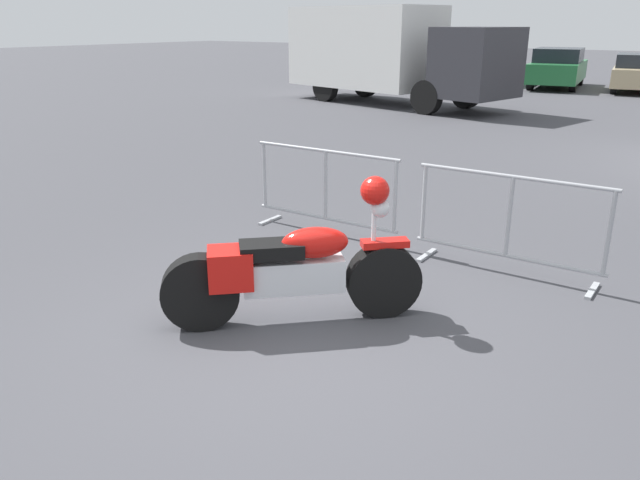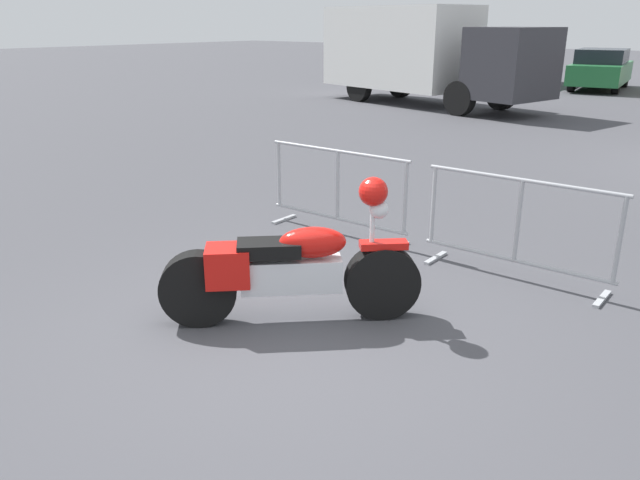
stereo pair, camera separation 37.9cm
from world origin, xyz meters
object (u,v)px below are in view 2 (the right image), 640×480
object	(u,v)px
crowd_barrier_near	(338,191)
box_truck	(420,51)
parked_car_silver	(529,66)
crowd_barrier_far	(517,228)
parked_car_black	(410,62)
parked_car_green	(601,69)
parked_car_white	(462,65)
motorcycle	(291,269)

from	to	relation	value
crowd_barrier_near	box_truck	size ratio (longest dim) A/B	0.25
parked_car_silver	box_truck	bearing A→B (deg)	169.55
crowd_barrier_far	parked_car_silver	size ratio (longest dim) A/B	0.44
crowd_barrier_near	parked_car_silver	size ratio (longest dim) A/B	0.44
parked_car_black	parked_car_green	size ratio (longest dim) A/B	0.92
parked_car_white	parked_car_green	distance (m)	5.76
crowd_barrier_near	parked_car_green	world-z (taller)	parked_car_green
motorcycle	parked_car_green	bearing A→B (deg)	55.60
motorcycle	box_truck	size ratio (longest dim) A/B	0.22
crowd_barrier_near	crowd_barrier_far	world-z (taller)	same
box_truck	parked_car_green	size ratio (longest dim) A/B	1.69
crowd_barrier_near	parked_car_white	world-z (taller)	parked_car_white
parked_car_white	parked_car_green	world-z (taller)	parked_car_green
crowd_barrier_near	parked_car_silver	distance (m)	21.06
parked_car_black	parked_car_green	distance (m)	8.62
parked_car_black	parked_car_silver	distance (m)	5.75
parked_car_black	parked_car_silver	bearing A→B (deg)	-98.94
parked_car_green	crowd_barrier_far	bearing A→B (deg)	-174.65
box_truck	parked_car_silver	distance (m)	8.48
parked_car_white	parked_car_silver	world-z (taller)	parked_car_silver
crowd_barrier_far	box_truck	size ratio (longest dim) A/B	0.25
box_truck	crowd_barrier_far	bearing A→B (deg)	-43.03
crowd_barrier_far	box_truck	world-z (taller)	box_truck
box_truck	parked_car_green	xyz separation A→B (m)	(3.15, 8.37, -0.86)
crowd_barrier_near	parked_car_silver	world-z (taller)	parked_car_silver
box_truck	parked_car_black	size ratio (longest dim) A/B	1.84
box_truck	parked_car_white	world-z (taller)	box_truck
parked_car_black	parked_car_white	xyz separation A→B (m)	(2.87, -0.38, -0.01)
crowd_barrier_far	parked_car_white	world-z (taller)	parked_car_white
motorcycle	crowd_barrier_near	world-z (taller)	motorcycle
parked_car_black	parked_car_white	bearing A→B (deg)	-106.18
motorcycle	parked_car_white	xyz separation A→B (m)	(-9.62, 22.12, 0.21)
crowd_barrier_far	parked_car_green	world-z (taller)	parked_car_green
crowd_barrier_near	motorcycle	bearing A→B (deg)	-62.01
motorcycle	parked_car_black	size ratio (longest dim) A/B	0.41
crowd_barrier_near	parked_car_silver	bearing A→B (deg)	105.40
motorcycle	parked_car_white	size ratio (longest dim) A/B	0.41
motorcycle	crowd_barrier_near	size ratio (longest dim) A/B	0.88
crowd_barrier_far	parked_car_white	xyz separation A→B (m)	(-10.77, 19.95, 0.15)
parked_car_black	motorcycle	bearing A→B (deg)	-159.54
crowd_barrier_near	crowd_barrier_far	size ratio (longest dim) A/B	1.00
parked_car_silver	motorcycle	bearing A→B (deg)	-171.87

